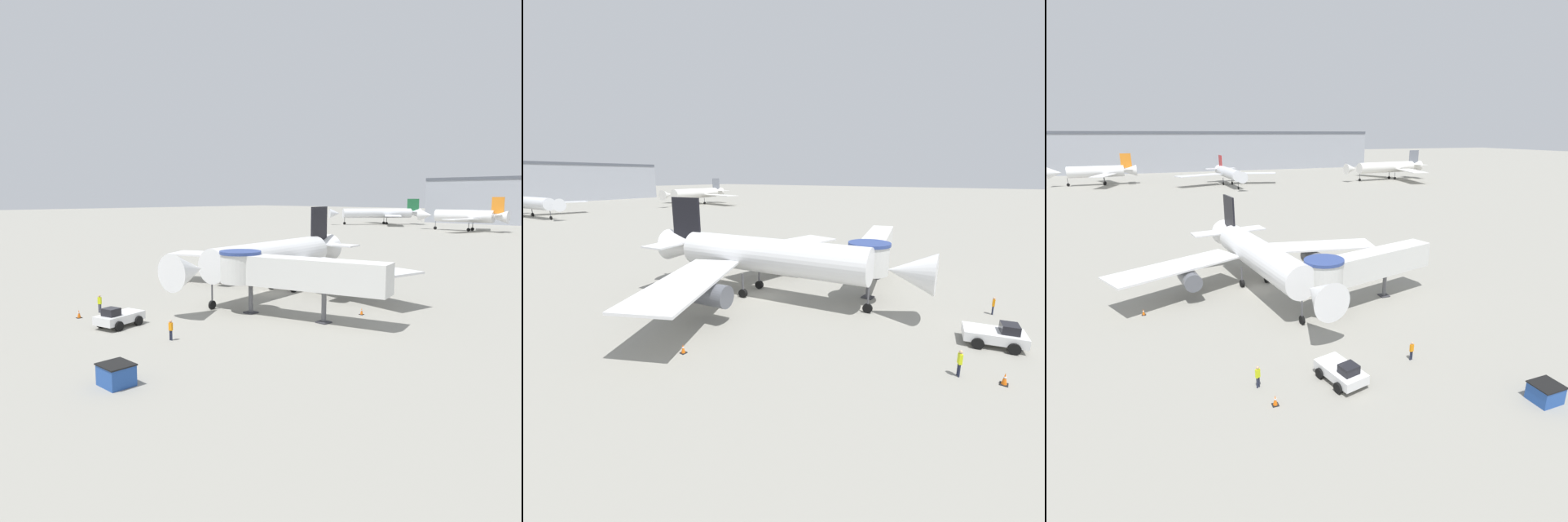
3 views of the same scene
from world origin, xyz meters
The scene contains 12 objects.
ground_plane centered at (0.00, 0.00, 0.00)m, with size 800.00×800.00×0.00m, color gray.
main_airplane centered at (0.29, -0.10, 4.21)m, with size 33.76×29.91×9.96m.
jet_bridge centered at (9.68, -8.18, 4.37)m, with size 16.67×7.15×6.05m.
pushback_tug_white centered at (1.46, -21.00, 0.82)m, with size 3.22×4.56×1.81m.
service_container_blue centered at (13.92, -28.16, 0.68)m, with size 2.08×1.83×1.35m.
traffic_cone_starboard_wing centered at (13.91, -2.11, 0.32)m, with size 0.40×0.40×0.67m.
traffic_cone_apron_front centered at (-4.07, -22.03, 0.37)m, with size 0.47×0.47×0.77m.
traffic_cone_port_wing centered at (-12.89, -3.09, 0.33)m, with size 0.41×0.41×0.68m.
ground_crew_marshaller centered at (-4.69, -19.59, 1.03)m, with size 0.40×0.34×1.79m.
ground_crew_wing_walker centered at (8.22, -20.23, 0.96)m, with size 0.35×0.24×1.66m.
background_jet_green_tail centered at (-70.15, 134.69, 4.50)m, with size 29.65×32.51×10.24m.
background_jet_orange_tail centered at (-29.62, 121.86, 4.84)m, with size 29.13×30.77×11.05m.
Camera 1 is at (41.01, -42.79, 11.36)m, focal length 35.00 mm.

